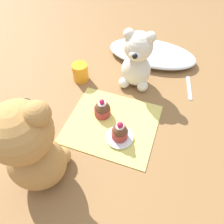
# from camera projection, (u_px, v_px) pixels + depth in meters

# --- Properties ---
(ground_plane) EXTENTS (4.00, 4.00, 0.00)m
(ground_plane) POSITION_uv_depth(u_px,v_px,m) (112.00, 124.00, 0.66)
(ground_plane) COLOR olive
(knitted_placemat) EXTENTS (0.26, 0.24, 0.01)m
(knitted_placemat) POSITION_uv_depth(u_px,v_px,m) (112.00, 123.00, 0.66)
(knitted_placemat) COLOR #E0D166
(knitted_placemat) RESTS_ON ground_plane
(tulle_cloth) EXTENTS (0.34, 0.18, 0.04)m
(tulle_cloth) POSITION_uv_depth(u_px,v_px,m) (152.00, 53.00, 0.86)
(tulle_cloth) COLOR white
(tulle_cloth) RESTS_ON ground_plane
(teddy_bear_cream) EXTENTS (0.11, 0.11, 0.20)m
(teddy_bear_cream) POSITION_uv_depth(u_px,v_px,m) (137.00, 61.00, 0.70)
(teddy_bear_cream) COLOR silver
(teddy_bear_cream) RESTS_ON ground_plane
(teddy_bear_tan) EXTENTS (0.17, 0.16, 0.27)m
(teddy_bear_tan) POSITION_uv_depth(u_px,v_px,m) (31.00, 148.00, 0.46)
(teddy_bear_tan) COLOR #B78447
(teddy_bear_tan) RESTS_ON ground_plane
(cupcake_near_cream_bear) EXTENTS (0.05, 0.05, 0.06)m
(cupcake_near_cream_bear) POSITION_uv_depth(u_px,v_px,m) (102.00, 109.00, 0.66)
(cupcake_near_cream_bear) COLOR #993333
(cupcake_near_cream_bear) RESTS_ON knitted_placemat
(saucer_plate) EXTENTS (0.08, 0.08, 0.01)m
(saucer_plate) POSITION_uv_depth(u_px,v_px,m) (120.00, 137.00, 0.62)
(saucer_plate) COLOR silver
(saucer_plate) RESTS_ON knitted_placemat
(cupcake_near_tan_bear) EXTENTS (0.05, 0.05, 0.06)m
(cupcake_near_tan_bear) POSITION_uv_depth(u_px,v_px,m) (120.00, 132.00, 0.60)
(cupcake_near_tan_bear) COLOR #993333
(cupcake_near_tan_bear) RESTS_ON saucer_plate
(juice_glass) EXTENTS (0.06, 0.06, 0.06)m
(juice_glass) POSITION_uv_depth(u_px,v_px,m) (80.00, 72.00, 0.77)
(juice_glass) COLOR orange
(juice_glass) RESTS_ON ground_plane
(teaspoon) EXTENTS (0.03, 0.12, 0.01)m
(teaspoon) POSITION_uv_depth(u_px,v_px,m) (189.00, 87.00, 0.76)
(teaspoon) COLOR silver
(teaspoon) RESTS_ON ground_plane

